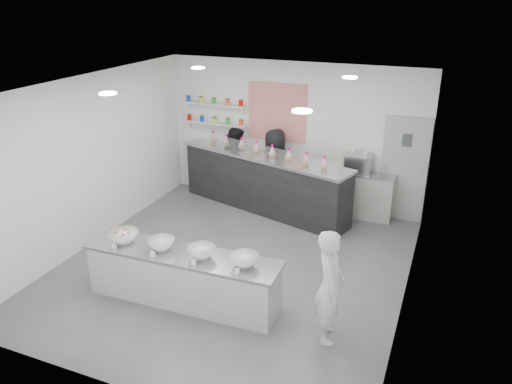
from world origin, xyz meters
TOP-DOWN VIEW (x-y plane):
  - floor at (0.00, 0.00)m, footprint 6.00×6.00m
  - ceiling at (0.00, 0.00)m, footprint 6.00×6.00m
  - back_wall at (0.00, 3.00)m, footprint 5.50×0.00m
  - left_wall at (-2.75, 0.00)m, footprint 0.00×6.00m
  - right_wall at (2.75, 0.00)m, footprint 0.00×6.00m
  - back_door at (2.30, 2.97)m, footprint 0.88×0.04m
  - pattern_panel at (-0.35, 2.98)m, footprint 1.25×0.03m
  - jar_shelf_lower at (-1.75, 2.90)m, footprint 1.45×0.22m
  - jar_shelf_upper at (-1.75, 2.90)m, footprint 1.45×0.22m
  - preserve_jars at (-1.75, 2.88)m, footprint 1.45×0.10m
  - downlight_0 at (-1.40, -1.00)m, footprint 0.24×0.24m
  - downlight_1 at (1.40, -1.00)m, footprint 0.24×0.24m
  - downlight_2 at (-1.40, 1.60)m, footprint 0.24×0.24m
  - downlight_3 at (1.40, 1.60)m, footprint 0.24×0.24m
  - prep_counter at (-0.27, -1.18)m, footprint 2.97×0.75m
  - back_bar at (-0.39, 2.38)m, footprint 3.90×1.74m
  - sneeze_guard at (-0.49, 2.06)m, footprint 3.66×1.06m
  - espresso_ledge at (1.55, 2.78)m, footprint 1.26×0.40m
  - espresso_machine at (1.45, 2.78)m, footprint 0.50×0.35m
  - cup_stacks at (1.25, 2.78)m, footprint 0.27×0.24m
  - prep_bowls at (-0.27, -1.18)m, footprint 2.36×0.56m
  - label_cards at (-0.28, -1.70)m, footprint 2.01×0.04m
  - cookie_bags at (-0.39, 2.38)m, footprint 2.87×0.95m
  - woman_prep at (1.91, -1.19)m, footprint 0.53×0.66m
  - staff_left at (-1.16, 2.63)m, footprint 0.92×0.80m
  - staff_right at (-0.26, 2.63)m, footprint 0.87×0.60m

SIDE VIEW (x-z plane):
  - floor at x=0.00m, z-range 0.00..0.00m
  - prep_counter at x=-0.27m, z-range 0.00..0.80m
  - espresso_ledge at x=1.55m, z-range 0.00..0.93m
  - back_bar at x=-0.39m, z-range 0.00..1.20m
  - woman_prep at x=1.91m, z-range 0.00..1.57m
  - staff_left at x=-1.16m, z-range 0.00..1.63m
  - label_cards at x=-0.28m, z-range 0.80..0.87m
  - staff_right at x=-0.26m, z-range 0.00..1.69m
  - prep_bowls at x=-0.27m, z-range 0.80..0.96m
  - back_door at x=2.30m, z-range 0.00..2.10m
  - cup_stacks at x=1.25m, z-range 0.93..1.30m
  - espresso_machine at x=1.45m, z-range 0.93..1.32m
  - cookie_bags at x=-0.39m, z-range 1.20..1.46m
  - sneeze_guard at x=-0.49m, z-range 1.20..1.52m
  - back_wall at x=0.00m, z-range -1.25..4.25m
  - left_wall at x=-2.75m, z-range -1.50..4.50m
  - right_wall at x=2.75m, z-range -1.50..4.50m
  - jar_shelf_lower at x=-1.75m, z-range 1.58..1.62m
  - preserve_jars at x=-1.75m, z-range 1.60..2.16m
  - pattern_panel at x=-0.35m, z-range 1.35..2.55m
  - jar_shelf_upper at x=-1.75m, z-range 2.00..2.04m
  - downlight_0 at x=-1.40m, z-range 2.97..2.99m
  - downlight_1 at x=1.40m, z-range 2.97..2.99m
  - downlight_2 at x=-1.40m, z-range 2.97..2.99m
  - downlight_3 at x=1.40m, z-range 2.97..2.99m
  - ceiling at x=0.00m, z-range 3.00..3.00m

